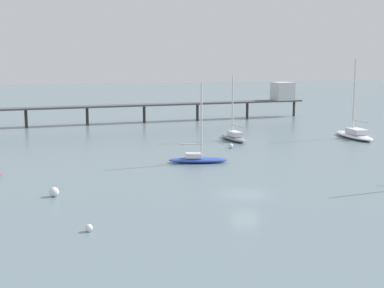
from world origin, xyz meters
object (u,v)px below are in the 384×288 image
at_px(sailboat_gray, 233,136).
at_px(mooring_buoy_mid, 89,228).
at_px(sailboat_white, 355,134).
at_px(mooring_buoy_outer, 54,192).
at_px(pier, 207,99).
at_px(mooring_buoy_inner, 231,146).
at_px(sailboat_blue, 198,158).

height_order(sailboat_gray, mooring_buoy_mid, sailboat_gray).
xyz_separation_m(sailboat_white, mooring_buoy_outer, (-43.12, -24.64, -0.24)).
distance_m(pier, mooring_buoy_inner, 33.15).
height_order(sailboat_white, mooring_buoy_outer, sailboat_white).
height_order(sailboat_gray, mooring_buoy_outer, sailboat_gray).
relative_size(mooring_buoy_mid, mooring_buoy_inner, 0.88).
height_order(pier, mooring_buoy_inner, pier).
distance_m(pier, sailboat_white, 32.03).
relative_size(pier, mooring_buoy_mid, 118.80).
bearing_deg(sailboat_blue, mooring_buoy_inner, 51.96).
distance_m(sailboat_white, mooring_buoy_inner, 20.83).
bearing_deg(sailboat_gray, mooring_buoy_mid, -121.42).
distance_m(mooring_buoy_outer, mooring_buoy_inner, 30.62).
xyz_separation_m(sailboat_white, mooring_buoy_inner, (-20.42, -4.09, -0.35)).
distance_m(sailboat_blue, mooring_buoy_inner, 10.95).
relative_size(mooring_buoy_outer, mooring_buoy_inner, 1.37).
bearing_deg(mooring_buoy_mid, sailboat_blue, 58.68).
distance_m(sailboat_white, sailboat_blue, 30.00).
bearing_deg(sailboat_white, sailboat_blue, -154.92).
relative_size(sailboat_white, mooring_buoy_mid, 21.53).
bearing_deg(pier, sailboat_gray, -97.37).
bearing_deg(mooring_buoy_mid, pier, 67.54).
distance_m(pier, sailboat_gray, 26.47).
bearing_deg(sailboat_gray, sailboat_white, -7.26).
bearing_deg(mooring_buoy_mid, mooring_buoy_inner, 56.71).
height_order(pier, sailboat_blue, sailboat_blue).
bearing_deg(mooring_buoy_outer, sailboat_white, 29.75).
height_order(pier, sailboat_gray, sailboat_gray).
bearing_deg(mooring_buoy_inner, sailboat_gray, 68.82).
relative_size(sailboat_white, mooring_buoy_inner, 18.97).
xyz_separation_m(sailboat_gray, mooring_buoy_outer, (-25.17, -26.93, -0.20)).
bearing_deg(sailboat_blue, sailboat_gray, 58.43).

